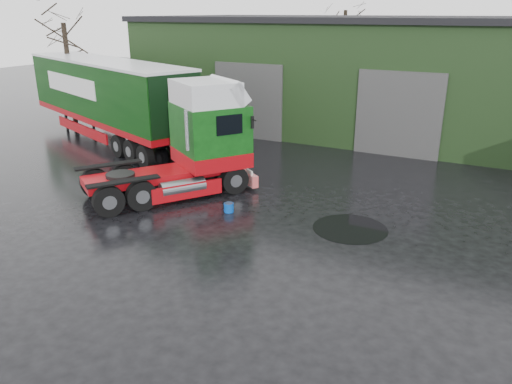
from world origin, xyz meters
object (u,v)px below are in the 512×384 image
hero_tractor (163,141)px  tree_left (67,53)px  warehouse (424,76)px  trailer_left (107,101)px  wash_bucket (229,207)px  tree_back_a (344,36)px

hero_tractor → tree_left: bearing=-176.8°
warehouse → trailer_left: size_ratio=2.36×
tree_left → trailer_left: bearing=-23.1°
tree_left → wash_bucket: bearing=-27.0°
hero_tractor → tree_back_a: tree_back_a is taller
warehouse → tree_left: bearing=-157.2°
tree_left → tree_back_a: bearing=58.6°
warehouse → hero_tractor: bearing=-112.8°
hero_tractor → trailer_left: size_ratio=0.50×
warehouse → hero_tractor: (-6.50, -15.50, -1.05)m
hero_tractor → tree_left: tree_left is taller
trailer_left → wash_bucket: bearing=-97.0°
hero_tractor → tree_back_a: bearing=127.5°
hero_tractor → trailer_left: trailer_left is taller
warehouse → wash_bucket: bearing=-102.4°
wash_bucket → tree_back_a: bearing=99.9°
tree_left → hero_tractor: bearing=-31.0°
warehouse → wash_bucket: size_ratio=94.51×
warehouse → tree_back_a: size_ratio=3.41×
warehouse → wash_bucket: (-3.50, -15.89, -3.00)m
wash_bucket → trailer_left: bearing=151.4°
warehouse → hero_tractor: size_ratio=4.77×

